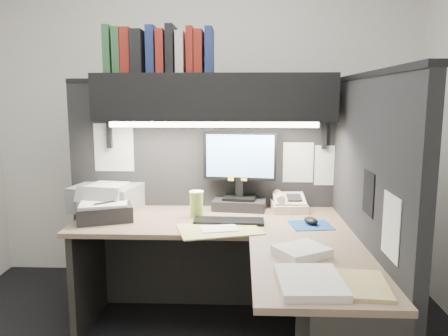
% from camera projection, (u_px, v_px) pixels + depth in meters
% --- Properties ---
extents(wall_back, '(3.50, 0.04, 2.70)m').
position_uv_depth(wall_back, '(205.00, 116.00, 3.62)').
color(wall_back, silver).
rests_on(wall_back, floor).
extents(wall_front, '(3.50, 0.04, 2.70)m').
position_uv_depth(wall_front, '(43.00, 194.00, 0.67)').
color(wall_front, silver).
rests_on(wall_front, floor).
extents(partition_back, '(1.90, 0.06, 1.60)m').
position_uv_depth(partition_back, '(203.00, 195.00, 3.15)').
color(partition_back, black).
rests_on(partition_back, floor).
extents(partition_right, '(0.06, 1.50, 1.60)m').
position_uv_depth(partition_right, '(365.00, 227.00, 2.37)').
color(partition_right, black).
rests_on(partition_right, floor).
extents(desk, '(1.70, 1.53, 0.73)m').
position_uv_depth(desk, '(264.00, 303.00, 2.27)').
color(desk, '#836853').
rests_on(desk, floor).
extents(overhead_shelf, '(1.55, 0.34, 0.30)m').
position_uv_depth(overhead_shelf, '(215.00, 97.00, 2.86)').
color(overhead_shelf, black).
rests_on(overhead_shelf, partition_back).
extents(task_light_tube, '(1.32, 0.04, 0.04)m').
position_uv_depth(task_light_tube, '(213.00, 125.00, 2.75)').
color(task_light_tube, white).
rests_on(task_light_tube, overhead_shelf).
extents(monitor, '(0.50, 0.26, 0.54)m').
position_uv_depth(monitor, '(240.00, 179.00, 3.00)').
color(monitor, black).
rests_on(monitor, desk).
extents(keyboard, '(0.44, 0.15, 0.02)m').
position_uv_depth(keyboard, '(229.00, 221.00, 2.70)').
color(keyboard, black).
rests_on(keyboard, desk).
extents(mousepad, '(0.27, 0.25, 0.00)m').
position_uv_depth(mousepad, '(311.00, 225.00, 2.65)').
color(mousepad, navy).
rests_on(mousepad, desk).
extents(mouse, '(0.11, 0.13, 0.04)m').
position_uv_depth(mouse, '(311.00, 221.00, 2.66)').
color(mouse, black).
rests_on(mouse, mousepad).
extents(telephone, '(0.24, 0.25, 0.09)m').
position_uv_depth(telephone, '(289.00, 204.00, 2.99)').
color(telephone, beige).
rests_on(telephone, desk).
extents(coffee_cup, '(0.11, 0.11, 0.16)m').
position_uv_depth(coffee_cup, '(197.00, 205.00, 2.82)').
color(coffee_cup, '#B6C950').
rests_on(coffee_cup, desk).
extents(printer, '(0.49, 0.43, 0.17)m').
position_uv_depth(printer, '(107.00, 197.00, 3.03)').
color(printer, gray).
rests_on(printer, desk).
extents(notebook_stack, '(0.41, 0.38, 0.10)m').
position_uv_depth(notebook_stack, '(104.00, 212.00, 2.77)').
color(notebook_stack, black).
rests_on(notebook_stack, desk).
extents(open_folder, '(0.53, 0.42, 0.01)m').
position_uv_depth(open_folder, '(219.00, 230.00, 2.55)').
color(open_folder, tan).
rests_on(open_folder, desk).
extents(paper_stack_a, '(0.30, 0.29, 0.04)m').
position_uv_depth(paper_stack_a, '(302.00, 251.00, 2.14)').
color(paper_stack_a, white).
rests_on(paper_stack_a, desk).
extents(paper_stack_b, '(0.28, 0.34, 0.03)m').
position_uv_depth(paper_stack_b, '(310.00, 282.00, 1.80)').
color(paper_stack_b, white).
rests_on(paper_stack_b, desk).
extents(manila_stack, '(0.26, 0.31, 0.02)m').
position_uv_depth(manila_stack, '(359.00, 285.00, 1.79)').
color(manila_stack, tan).
rests_on(manila_stack, desk).
extents(binder_row, '(0.69, 0.25, 0.30)m').
position_uv_depth(binder_row, '(159.00, 52.00, 2.83)').
color(binder_row, '#295331').
rests_on(binder_row, overhead_shelf).
extents(pinned_papers, '(1.76, 1.31, 0.51)m').
position_uv_depth(pinned_papers, '(260.00, 169.00, 2.73)').
color(pinned_papers, white).
rests_on(pinned_papers, partition_back).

